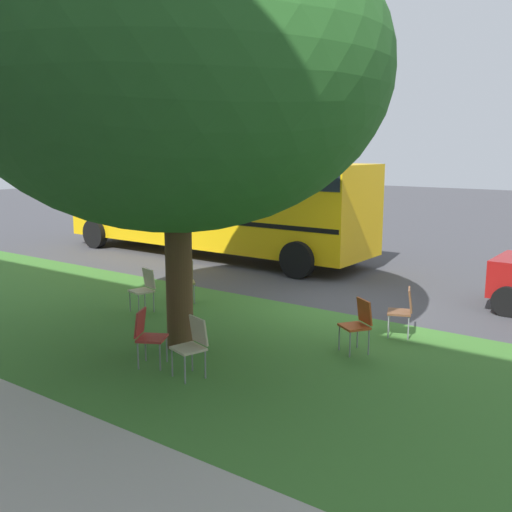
{
  "coord_description": "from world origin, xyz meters",
  "views": [
    {
      "loc": [
        -5.6,
        10.5,
        3.27
      ],
      "look_at": [
        1.36,
        0.96,
        1.12
      ],
      "focal_mm": 41.19,
      "sensor_mm": 36.0,
      "label": 1
    }
  ],
  "objects_px": {
    "street_tree": "(174,71)",
    "chair_4": "(358,321)",
    "chair_3": "(144,287)",
    "school_bus": "(210,199)",
    "chair_5": "(404,308)",
    "chair_1": "(147,333)",
    "chair_0": "(184,278)",
    "chair_2": "(193,342)"
  },
  "relations": [
    {
      "from": "street_tree",
      "to": "chair_4",
      "type": "distance_m",
      "value": 4.91
    },
    {
      "from": "chair_4",
      "to": "chair_5",
      "type": "bearing_deg",
      "value": -103.15
    },
    {
      "from": "chair_1",
      "to": "chair_4",
      "type": "height_order",
      "value": "same"
    },
    {
      "from": "chair_3",
      "to": "chair_4",
      "type": "distance_m",
      "value": 4.63
    },
    {
      "from": "chair_3",
      "to": "chair_5",
      "type": "bearing_deg",
      "value": -162.46
    },
    {
      "from": "street_tree",
      "to": "chair_5",
      "type": "xyz_separation_m",
      "value": [
        -2.78,
        -2.73,
        -3.93
      ]
    },
    {
      "from": "chair_1",
      "to": "school_bus",
      "type": "height_order",
      "value": "school_bus"
    },
    {
      "from": "chair_5",
      "to": "school_bus",
      "type": "relative_size",
      "value": 0.08
    },
    {
      "from": "street_tree",
      "to": "chair_3",
      "type": "distance_m",
      "value": 4.62
    },
    {
      "from": "chair_4",
      "to": "chair_0",
      "type": "bearing_deg",
      "value": -9.14
    },
    {
      "from": "street_tree",
      "to": "chair_4",
      "type": "height_order",
      "value": "street_tree"
    },
    {
      "from": "chair_2",
      "to": "street_tree",
      "type": "bearing_deg",
      "value": -38.86
    },
    {
      "from": "chair_1",
      "to": "school_bus",
      "type": "xyz_separation_m",
      "value": [
        5.46,
        -7.87,
        1.24
      ]
    },
    {
      "from": "street_tree",
      "to": "chair_3",
      "type": "height_order",
      "value": "street_tree"
    },
    {
      "from": "street_tree",
      "to": "school_bus",
      "type": "height_order",
      "value": "street_tree"
    },
    {
      "from": "chair_3",
      "to": "street_tree",
      "type": "bearing_deg",
      "value": 150.65
    },
    {
      "from": "street_tree",
      "to": "chair_2",
      "type": "height_order",
      "value": "street_tree"
    },
    {
      "from": "street_tree",
      "to": "chair_0",
      "type": "xyz_separation_m",
      "value": [
        2.01,
        -2.26,
        -3.93
      ]
    },
    {
      "from": "chair_0",
      "to": "chair_5",
      "type": "xyz_separation_m",
      "value": [
        -4.79,
        -0.48,
        0.0
      ]
    },
    {
      "from": "school_bus",
      "to": "street_tree",
      "type": "bearing_deg",
      "value": 127.17
    },
    {
      "from": "chair_2",
      "to": "school_bus",
      "type": "relative_size",
      "value": 0.08
    },
    {
      "from": "chair_0",
      "to": "school_bus",
      "type": "bearing_deg",
      "value": -55.2
    },
    {
      "from": "chair_4",
      "to": "school_bus",
      "type": "height_order",
      "value": "school_bus"
    },
    {
      "from": "street_tree",
      "to": "chair_1",
      "type": "bearing_deg",
      "value": 101.57
    },
    {
      "from": "chair_3",
      "to": "chair_5",
      "type": "xyz_separation_m",
      "value": [
        -4.89,
        -1.55,
        0.0
      ]
    },
    {
      "from": "chair_1",
      "to": "chair_2",
      "type": "height_order",
      "value": "same"
    },
    {
      "from": "street_tree",
      "to": "chair_2",
      "type": "xyz_separation_m",
      "value": [
        -1.04,
        0.84,
        -3.93
      ]
    },
    {
      "from": "chair_3",
      "to": "chair_4",
      "type": "height_order",
      "value": "same"
    },
    {
      "from": "street_tree",
      "to": "chair_3",
      "type": "xyz_separation_m",
      "value": [
        2.11,
        -1.19,
        -3.93
      ]
    },
    {
      "from": "chair_4",
      "to": "chair_5",
      "type": "xyz_separation_m",
      "value": [
        -0.28,
        -1.2,
        0.0
      ]
    },
    {
      "from": "chair_0",
      "to": "chair_1",
      "type": "distance_m",
      "value": 3.86
    },
    {
      "from": "chair_2",
      "to": "chair_4",
      "type": "distance_m",
      "value": 2.78
    },
    {
      "from": "chair_3",
      "to": "chair_2",
      "type": "bearing_deg",
      "value": 147.27
    },
    {
      "from": "chair_0",
      "to": "school_bus",
      "type": "xyz_separation_m",
      "value": [
        3.26,
        -4.7,
        1.24
      ]
    },
    {
      "from": "school_bus",
      "to": "chair_4",
      "type": "bearing_deg",
      "value": 145.11
    },
    {
      "from": "chair_0",
      "to": "chair_4",
      "type": "bearing_deg",
      "value": 170.86
    },
    {
      "from": "chair_0",
      "to": "chair_4",
      "type": "height_order",
      "value": "same"
    },
    {
      "from": "chair_0",
      "to": "chair_3",
      "type": "height_order",
      "value": "same"
    },
    {
      "from": "chair_5",
      "to": "street_tree",
      "type": "bearing_deg",
      "value": 44.47
    },
    {
      "from": "chair_1",
      "to": "school_bus",
      "type": "bearing_deg",
      "value": -55.25
    },
    {
      "from": "chair_0",
      "to": "chair_5",
      "type": "relative_size",
      "value": 1.0
    },
    {
      "from": "street_tree",
      "to": "chair_1",
      "type": "relative_size",
      "value": 7.88
    }
  ]
}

